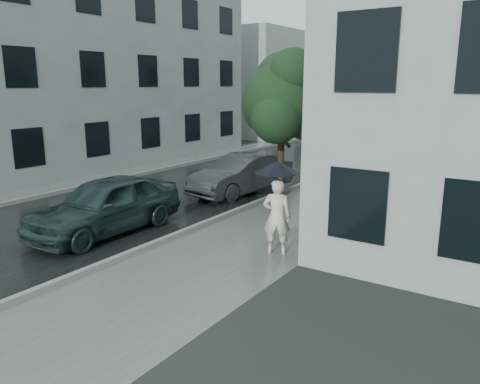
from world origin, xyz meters
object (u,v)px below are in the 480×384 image
Objects in this scene: street_tree at (283,100)px; car_near at (106,205)px; pedestrian at (277,216)px; lamp_post at (350,109)px; car_far at (241,174)px.

car_near is at bearing -107.91° from street_tree.
street_tree is 1.14× the size of car_near.
street_tree reaches higher than pedestrian.
lamp_post is (0.60, 4.93, -0.51)m from street_tree.
street_tree is 1.00× the size of lamp_post.
car_near is 1.04× the size of car_far.
pedestrian is 0.36× the size of lamp_post.
car_far is at bearing -70.52° from pedestrian.
car_near is (-2.64, -11.25, -2.17)m from lamp_post.
lamp_post is (-2.06, 10.13, 2.02)m from pedestrian.
pedestrian is 6.37m from street_tree.
car_near is at bearing -113.23° from lamp_post.
street_tree is 1.18× the size of car_far.
car_far is at bearing 84.93° from car_near.
lamp_post is at bearing 83.05° from street_tree.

